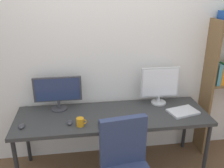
{
  "coord_description": "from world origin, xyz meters",
  "views": [
    {
      "loc": [
        -0.35,
        -1.83,
        2.09
      ],
      "look_at": [
        0.0,
        0.65,
        1.09
      ],
      "focal_mm": 39.73,
      "sensor_mm": 36.0,
      "label": 1
    }
  ],
  "objects_px": {
    "keyboard_main": "(116,124)",
    "laptop_closed": "(183,112)",
    "mouse_left_side": "(22,126)",
    "mouse_right_side": "(70,122)",
    "monitor_left": "(58,92)",
    "coffee_mug": "(80,122)",
    "desk": "(113,119)",
    "monitor_right": "(160,85)"
  },
  "relations": [
    {
      "from": "monitor_left",
      "to": "laptop_closed",
      "type": "xyz_separation_m",
      "value": [
        1.4,
        -0.27,
        -0.21
      ]
    },
    {
      "from": "mouse_left_side",
      "to": "keyboard_main",
      "type": "bearing_deg",
      "value": -5.32
    },
    {
      "from": "coffee_mug",
      "to": "mouse_left_side",
      "type": "bearing_deg",
      "value": 175.12
    },
    {
      "from": "monitor_left",
      "to": "mouse_left_side",
      "type": "bearing_deg",
      "value": -135.15
    },
    {
      "from": "desk",
      "to": "mouse_right_side",
      "type": "bearing_deg",
      "value": -164.05
    },
    {
      "from": "keyboard_main",
      "to": "monitor_right",
      "type": "bearing_deg",
      "value": 36.4
    },
    {
      "from": "mouse_left_side",
      "to": "mouse_right_side",
      "type": "distance_m",
      "value": 0.48
    },
    {
      "from": "mouse_left_side",
      "to": "laptop_closed",
      "type": "distance_m",
      "value": 1.76
    },
    {
      "from": "keyboard_main",
      "to": "coffee_mug",
      "type": "height_order",
      "value": "coffee_mug"
    },
    {
      "from": "keyboard_main",
      "to": "laptop_closed",
      "type": "relative_size",
      "value": 1.12
    },
    {
      "from": "keyboard_main",
      "to": "coffee_mug",
      "type": "bearing_deg",
      "value": 173.97
    },
    {
      "from": "monitor_right",
      "to": "laptop_closed",
      "type": "xyz_separation_m",
      "value": [
        0.2,
        -0.27,
        -0.23
      ]
    },
    {
      "from": "desk",
      "to": "laptop_closed",
      "type": "bearing_deg",
      "value": -4.45
    },
    {
      "from": "monitor_right",
      "to": "coffee_mug",
      "type": "distance_m",
      "value": 1.06
    },
    {
      "from": "keyboard_main",
      "to": "mouse_left_side",
      "type": "xyz_separation_m",
      "value": [
        -0.96,
        0.09,
        0.01
      ]
    },
    {
      "from": "coffee_mug",
      "to": "keyboard_main",
      "type": "bearing_deg",
      "value": -6.03
    },
    {
      "from": "mouse_left_side",
      "to": "laptop_closed",
      "type": "height_order",
      "value": "mouse_left_side"
    },
    {
      "from": "monitor_left",
      "to": "coffee_mug",
      "type": "height_order",
      "value": "monitor_left"
    },
    {
      "from": "keyboard_main",
      "to": "mouse_right_side",
      "type": "xyz_separation_m",
      "value": [
        -0.47,
        0.09,
        0.01
      ]
    },
    {
      "from": "desk",
      "to": "mouse_right_side",
      "type": "xyz_separation_m",
      "value": [
        -0.47,
        -0.14,
        0.07
      ]
    },
    {
      "from": "mouse_left_side",
      "to": "mouse_right_side",
      "type": "xyz_separation_m",
      "value": [
        0.48,
        0.01,
        0.0
      ]
    },
    {
      "from": "keyboard_main",
      "to": "laptop_closed",
      "type": "bearing_deg",
      "value": 11.81
    },
    {
      "from": "desk",
      "to": "monitor_right",
      "type": "xyz_separation_m",
      "value": [
        0.6,
        0.21,
        0.3
      ]
    },
    {
      "from": "monitor_right",
      "to": "coffee_mug",
      "type": "relative_size",
      "value": 4.36
    },
    {
      "from": "desk",
      "to": "coffee_mug",
      "type": "height_order",
      "value": "coffee_mug"
    },
    {
      "from": "desk",
      "to": "monitor_right",
      "type": "distance_m",
      "value": 0.7
    },
    {
      "from": "monitor_right",
      "to": "laptop_closed",
      "type": "distance_m",
      "value": 0.41
    },
    {
      "from": "mouse_right_side",
      "to": "monitor_left",
      "type": "bearing_deg",
      "value": 110.13
    },
    {
      "from": "coffee_mug",
      "to": "desk",
      "type": "bearing_deg",
      "value": 27.94
    },
    {
      "from": "monitor_right",
      "to": "keyboard_main",
      "type": "distance_m",
      "value": 0.78
    },
    {
      "from": "keyboard_main",
      "to": "mouse_right_side",
      "type": "distance_m",
      "value": 0.48
    },
    {
      "from": "keyboard_main",
      "to": "coffee_mug",
      "type": "distance_m",
      "value": 0.37
    },
    {
      "from": "monitor_left",
      "to": "coffee_mug",
      "type": "relative_size",
      "value": 5.1
    },
    {
      "from": "monitor_right",
      "to": "coffee_mug",
      "type": "xyz_separation_m",
      "value": [
        -0.96,
        -0.4,
        -0.2
      ]
    },
    {
      "from": "keyboard_main",
      "to": "mouse_left_side",
      "type": "bearing_deg",
      "value": 174.68
    },
    {
      "from": "monitor_right",
      "to": "keyboard_main",
      "type": "height_order",
      "value": "monitor_right"
    },
    {
      "from": "mouse_right_side",
      "to": "mouse_left_side",
      "type": "bearing_deg",
      "value": -179.29
    },
    {
      "from": "keyboard_main",
      "to": "desk",
      "type": "bearing_deg",
      "value": 90.0
    },
    {
      "from": "monitor_left",
      "to": "mouse_right_side",
      "type": "bearing_deg",
      "value": -69.87
    },
    {
      "from": "desk",
      "to": "keyboard_main",
      "type": "relative_size",
      "value": 5.98
    },
    {
      "from": "desk",
      "to": "mouse_right_side",
      "type": "height_order",
      "value": "mouse_right_side"
    },
    {
      "from": "mouse_left_side",
      "to": "desk",
      "type": "bearing_deg",
      "value": 8.4
    }
  ]
}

